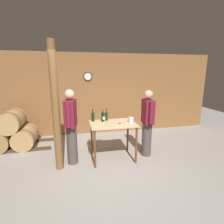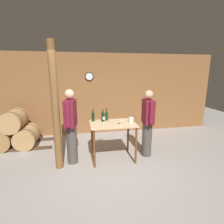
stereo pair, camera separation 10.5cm
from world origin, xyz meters
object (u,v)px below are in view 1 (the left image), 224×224
ice_bucket (131,120)px  person_visitor_with_scarf (147,122)px  wooden_post (56,109)px  person_host (71,126)px  wine_glass_near_center (121,120)px  wine_bottle_far_left (93,117)px  wine_bottle_left (103,117)px  wine_glass_near_left (104,118)px  wine_bottle_center (106,116)px

ice_bucket → person_visitor_with_scarf: bearing=5.1°
wooden_post → person_host: wooden_post is taller
wine_glass_near_center → ice_bucket: wine_glass_near_center is taller
wine_bottle_far_left → wooden_post: bearing=-149.8°
wooden_post → wine_bottle_left: wooden_post is taller
wine_glass_near_left → person_host: person_host is taller
wooden_post → ice_bucket: wooden_post is taller
ice_bucket → wine_bottle_far_left: bearing=160.8°
wine_bottle_left → person_host: person_host is taller
wine_bottle_left → ice_bucket: size_ratio=2.27×
wine_bottle_far_left → wine_glass_near_center: size_ratio=2.29×
wine_glass_near_center → person_host: (-1.12, 0.12, -0.09)m
wooden_post → wine_glass_near_left: size_ratio=20.42×
wine_bottle_far_left → wine_glass_near_left: bearing=-32.1°
wine_bottle_left → ice_bucket: bearing=-21.9°
wine_bottle_center → person_host: person_host is taller
wooden_post → wine_bottle_center: (1.15, 0.49, -0.34)m
wooden_post → wine_bottle_far_left: size_ratio=8.85×
wine_bottle_center → person_visitor_with_scarf: size_ratio=0.18×
wooden_post → wine_glass_near_left: wooden_post is taller
wine_bottle_left → person_visitor_with_scarf: 1.11m
wine_bottle_center → wine_glass_near_left: bearing=-118.7°
wine_glass_near_center → wine_bottle_far_left: bearing=145.4°
person_visitor_with_scarf → person_host: bearing=-179.3°
wine_glass_near_left → person_host: 0.79m
wine_bottle_far_left → wine_glass_near_left: (0.25, -0.15, -0.02)m
wine_bottle_left → wine_glass_near_center: size_ratio=2.18×
wooden_post → wine_glass_near_left: bearing=16.8°
wine_bottle_center → person_host: (-0.86, -0.31, -0.10)m
wine_bottle_center → person_visitor_with_scarf: 1.03m
wine_bottle_center → wine_glass_near_left: wine_bottle_center is taller
person_host → wine_glass_near_left: bearing=10.0°
wine_glass_near_center → wine_bottle_left: bearing=134.6°
ice_bucket → person_visitor_with_scarf: person_visitor_with_scarf is taller
wine_bottle_left → wine_glass_near_left: bearing=-85.8°
wine_bottle_far_left → ice_bucket: (0.88, -0.31, -0.05)m
ice_bucket → person_visitor_with_scarf: size_ratio=0.08×
wine_bottle_far_left → wine_bottle_left: bearing=-11.4°
wine_bottle_far_left → wine_bottle_left: size_ratio=1.05×
wine_bottle_far_left → person_visitor_with_scarf: (1.32, -0.27, -0.14)m
wine_bottle_left → wine_bottle_far_left: bearing=168.6°
person_host → person_visitor_with_scarf: (1.84, 0.02, -0.03)m
wine_bottle_far_left → wine_glass_near_left: 0.29m
wine_glass_near_center → ice_bucket: (0.29, 0.10, -0.03)m
person_host → ice_bucket: bearing=-0.7°
wine_bottle_center → wine_glass_near_center: wine_bottle_center is taller
wine_glass_near_left → wine_glass_near_center: bearing=-36.3°
wine_bottle_center → person_host: 0.92m
wine_glass_near_center → person_host: 1.13m
person_host → person_visitor_with_scarf: person_host is taller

